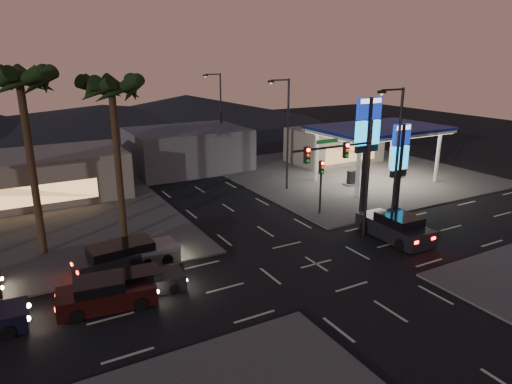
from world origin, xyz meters
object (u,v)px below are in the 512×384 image
pylon_sign_tall (368,133)px  car_lane_b_front (136,253)px  suv_station (395,227)px  pylon_sign_short (400,155)px  car_lane_a_front (145,282)px  traffic_signal_mast (348,165)px  car_lane_a_mid (105,294)px  gas_station (379,130)px  car_lane_b_mid (115,259)px

pylon_sign_tall → car_lane_b_front: (-17.83, -0.37, -5.67)m
car_lane_b_front → suv_station: (16.27, -4.58, 0.11)m
pylon_sign_short → car_lane_b_front: size_ratio=1.45×
car_lane_a_front → suv_station: suv_station is taller
traffic_signal_mast → car_lane_a_mid: 16.36m
gas_station → pylon_sign_tall: pylon_sign_tall is taller
suv_station → pylon_sign_short: bearing=44.2°
car_lane_a_mid → car_lane_b_mid: car_lane_b_mid is taller
pylon_sign_short → car_lane_a_front: bearing=-172.1°
pylon_sign_tall → car_lane_a_front: size_ratio=2.19×
car_lane_a_mid → suv_station: suv_station is taller
traffic_signal_mast → car_lane_a_front: 14.36m
pylon_sign_short → car_lane_a_front: (-20.84, -2.89, -4.05)m
pylon_sign_short → car_lane_b_mid: (-21.60, 0.51, -3.93)m
car_lane_a_front → suv_station: bearing=-3.6°
pylon_sign_tall → car_lane_b_front: 18.71m
car_lane_a_front → car_lane_b_front: (0.51, 3.52, 0.12)m
pylon_sign_tall → suv_station: size_ratio=1.65×
car_lane_b_mid → suv_station: 18.09m
car_lane_a_front → pylon_sign_tall: bearing=12.0°
traffic_signal_mast → suv_station: bearing=-24.3°
gas_station → suv_station: bearing=-128.4°
car_lane_a_mid → car_lane_b_front: bearing=56.6°
car_lane_a_mid → suv_station: 18.90m
car_lane_a_front → suv_station: size_ratio=0.75×
traffic_signal_mast → car_lane_b_front: 14.19m
car_lane_a_mid → suv_station: (18.89, -0.61, 0.11)m
traffic_signal_mast → pylon_sign_short: bearing=19.1°
traffic_signal_mast → car_lane_a_front: traffic_signal_mast is taller
car_lane_a_mid → car_lane_b_front: 4.76m
traffic_signal_mast → car_lane_a_front: bearing=-178.4°
pylon_sign_short → suv_station: size_ratio=1.28×
suv_station → pylon_sign_tall: bearing=72.5°
pylon_sign_tall → car_lane_a_mid: bearing=-168.0°
car_lane_a_mid → car_lane_b_mid: 4.08m
gas_station → car_lane_a_mid: gas_station is taller
pylon_sign_tall → car_lane_b_mid: 19.93m
pylon_sign_short → car_lane_b_front: pylon_sign_short is taller
car_lane_b_front → car_lane_a_front: bearing=-98.2°
car_lane_a_front → car_lane_b_front: size_ratio=0.85×
suv_station → car_lane_b_front: bearing=164.3°
suv_station → car_lane_b_mid: bearing=165.7°
car_lane_a_mid → gas_station: bearing=21.2°
car_lane_b_front → suv_station: size_ratio=0.88×
car_lane_a_front → car_lane_a_mid: size_ratio=0.84×
gas_station → car_lane_b_front: gas_station is taller
traffic_signal_mast → suv_station: size_ratio=1.47×
gas_station → pylon_sign_short: size_ratio=1.74×
car_lane_a_front → car_lane_a_mid: 2.16m
pylon_sign_short → car_lane_a_front: size_ratio=1.70×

